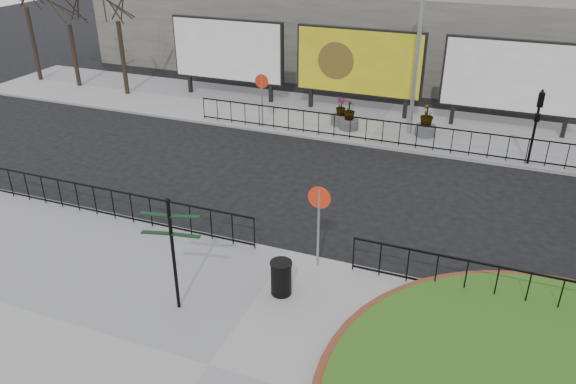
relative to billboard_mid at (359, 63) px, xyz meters
The scene contains 22 objects.
ground 13.31m from the billboard_mid, 83.40° to the right, with size 90.00×90.00×0.00m, color black.
pavement_near 18.21m from the billboard_mid, 85.23° to the right, with size 30.00×10.00×0.12m, color gray.
pavement_far 3.10m from the billboard_mid, 32.94° to the right, with size 44.00×6.00×0.12m, color gray.
railing_near_left 14.15m from the billboard_mid, 108.73° to the right, with size 10.00×0.10×1.10m, color black, non-canonical shape.
railing_near_right 15.62m from the billboard_mid, 58.92° to the right, with size 9.00×0.10×1.10m, color black, non-canonical shape.
railing_far 4.84m from the billboard_mid, 55.75° to the right, with size 18.00×0.10×1.10m, color black, non-canonical shape.
speed_sign_far 5.04m from the billboard_mid, 134.46° to the right, with size 0.64×0.07×2.47m.
speed_sign_near 13.62m from the billboard_mid, 79.41° to the right, with size 0.64×0.07×2.47m.
billboard_left 7.00m from the billboard_mid, behind, with size 6.20×0.31×4.10m.
billboard_mid is the anchor object (origin of this frame).
billboard_right 7.00m from the billboard_mid, ahead, with size 6.20×0.31×4.10m.
lamp_post 4.23m from the billboard_mid, 33.25° to the right, with size 0.74×0.18×9.23m.
signal_pole_a 8.80m from the billboard_mid, 24.42° to the right, with size 0.22×0.26×3.00m.
tree_left 12.63m from the billboard_mid, behind, with size 2.00×2.00×7.00m, color #2D2119, non-canonical shape.
tree_mid 16.05m from the billboard_mid, behind, with size 2.00×2.00×6.20m, color #2D2119, non-canonical shape.
tree_far 19.07m from the billboard_mid, behind, with size 2.00×2.00×7.50m, color #2D2119, non-canonical shape.
building_backdrop 9.15m from the billboard_mid, 80.57° to the left, with size 40.00×10.00×5.00m, color slate.
fingerpost_sign 16.45m from the billboard_mid, 90.63° to the right, with size 1.46×0.53×3.12m.
litter_bin 15.23m from the billboard_mid, 82.27° to the right, with size 0.58×0.58×0.97m.
planter_a 2.84m from the billboard_mid, 96.87° to the right, with size 0.88×0.88×1.29m.
planter_b 3.11m from the billboard_mid, 82.88° to the right, with size 0.87×0.87×1.39m.
planter_c 4.60m from the billboard_mid, 28.05° to the right, with size 0.90×0.90×1.49m.
Camera 1 is at (5.06, -13.08, 9.18)m, focal length 35.00 mm.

